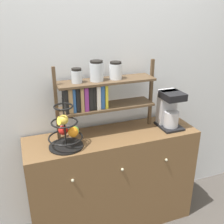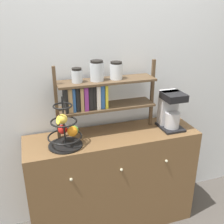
# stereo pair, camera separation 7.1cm
# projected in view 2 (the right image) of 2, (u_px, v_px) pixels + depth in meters

# --- Properties ---
(wall_back) EXTENTS (7.00, 0.05, 2.60)m
(wall_back) POSITION_uv_depth(u_px,v_px,m) (103.00, 78.00, 2.17)
(wall_back) COLOR silver
(wall_back) RESTS_ON ground_plane
(sideboard) EXTENTS (1.40, 0.43, 0.89)m
(sideboard) POSITION_uv_depth(u_px,v_px,m) (113.00, 180.00, 2.28)
(sideboard) COLOR brown
(sideboard) RESTS_ON ground_plane
(coffee_maker) EXTENTS (0.18, 0.22, 0.31)m
(coffee_maker) POSITION_uv_depth(u_px,v_px,m) (170.00, 110.00, 2.18)
(coffee_maker) COLOR black
(coffee_maker) RESTS_ON sideboard
(fruit_stand) EXTENTS (0.25, 0.25, 0.39)m
(fruit_stand) POSITION_uv_depth(u_px,v_px,m) (66.00, 130.00, 1.90)
(fruit_stand) COLOR black
(fruit_stand) RESTS_ON sideboard
(shelf_hutch) EXTENTS (0.81, 0.20, 0.59)m
(shelf_hutch) POSITION_uv_depth(u_px,v_px,m) (96.00, 91.00, 2.02)
(shelf_hutch) COLOR brown
(shelf_hutch) RESTS_ON sideboard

